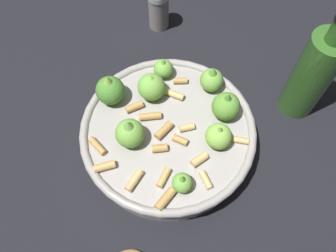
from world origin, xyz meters
name	(u,v)px	position (x,y,z in m)	size (l,w,h in m)	color
ground_plane	(168,143)	(0.00, 0.00, 0.00)	(2.40, 2.40, 0.00)	black
cooking_pan	(168,132)	(0.00, 0.00, 0.04)	(0.27, 0.27, 0.11)	#9E9993
pepper_shaker	(159,9)	(0.16, 0.21, 0.04)	(0.04, 0.04, 0.08)	gray
olive_oil_bottle	(313,74)	(0.22, -0.09, 0.09)	(0.06, 0.06, 0.21)	#336023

